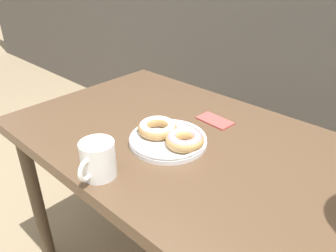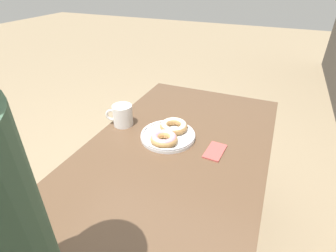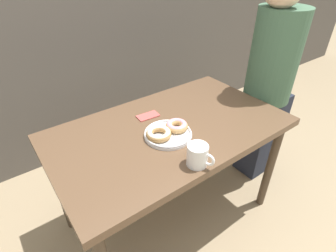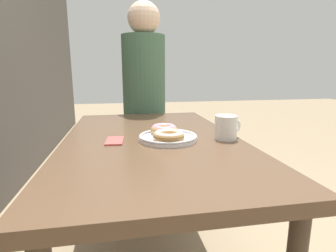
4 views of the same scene
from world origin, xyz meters
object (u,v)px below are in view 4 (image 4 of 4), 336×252
Objects in this scene: coffee_mug at (226,127)px; dining_table at (152,154)px; napkin at (115,141)px; donut_plate at (167,135)px; person_figure at (144,105)px.

dining_table is at bearing 74.81° from coffee_mug.
napkin is at bearing 84.74° from coffee_mug.
person_figure reaches higher than donut_plate.
coffee_mug is 0.91m from person_figure.
donut_plate is at bearing -178.74° from person_figure.
donut_plate is at bearing -95.61° from napkin.
person_figure reaches higher than coffee_mug.
coffee_mug is at bearing -94.96° from donut_plate.
donut_plate is 0.25m from coffee_mug.
dining_table is at bearing 177.26° from person_figure.
coffee_mug reaches higher than napkin.
person_figure is (0.79, -0.04, 0.11)m from dining_table.
dining_table is 9.84× the size of napkin.
person_figure is at bearing -13.14° from napkin.
coffee_mug is 0.46m from napkin.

